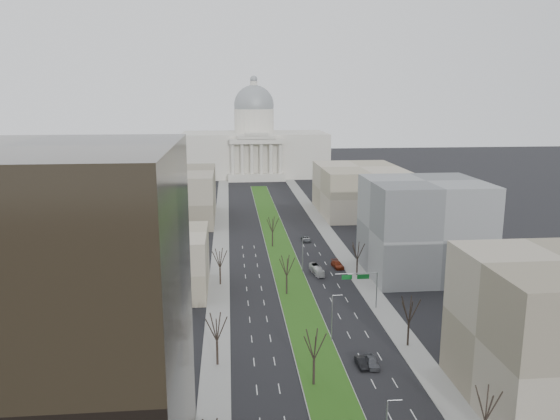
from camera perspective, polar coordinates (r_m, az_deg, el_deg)
ground at (r=164.41m, az=-0.09°, el=-3.86°), size 600.00×600.00×0.00m
median at (r=163.41m, az=-0.06°, el=-3.92°), size 8.00×222.03×0.20m
sidewalk_left at (r=139.89m, az=-6.33°, el=-6.78°), size 5.00×330.00×0.15m
sidewalk_right at (r=143.51m, az=7.86°, el=-6.33°), size 5.00×330.00×0.15m
capitol at (r=308.74m, az=-2.69°, el=6.67°), size 80.00×46.00×55.00m
building_glass_tower at (r=64.78m, az=-25.67°, el=-11.88°), size 34.00×30.00×40.00m
building_beige_left at (r=129.51m, az=-13.37°, el=-5.37°), size 26.00×22.00×14.00m
building_grey_right at (r=142.19m, az=14.77°, el=-1.80°), size 28.00×26.00×24.00m
building_far_left at (r=201.74m, az=-11.12°, el=1.51°), size 30.00×40.00×18.00m
building_far_right at (r=211.55m, az=8.25°, el=2.10°), size 30.00×40.00×18.00m
tree_left_mid at (r=93.54m, az=-6.64°, el=-12.01°), size 5.40×5.40×9.72m
tree_left_far at (r=131.15m, az=-6.31°, el=-4.96°), size 5.28×5.28×9.50m
tree_right_near at (r=77.56m, az=20.79°, el=-18.39°), size 5.16×5.16×9.29m
tree_right_mid at (r=102.22m, az=13.37°, el=-10.03°), size 5.52×5.52×9.94m
tree_right_far at (r=138.76m, az=8.10°, el=-4.19°), size 5.04×5.04×9.07m
tree_median_a at (r=87.18m, az=3.59°, el=-13.81°), size 5.40×5.40×9.72m
tree_median_b at (r=124.09m, az=0.71°, el=-5.80°), size 5.40×5.40×9.72m
tree_median_c at (r=162.47m, az=-0.80°, el=-1.50°), size 5.40×5.40×9.72m
streetlamp_median_b at (r=102.47m, az=5.49°, el=-11.11°), size 1.90×0.20×9.16m
streetlamp_median_c at (r=139.64m, az=2.40°, el=-4.71°), size 1.90×0.20×9.16m
mast_arm_signs at (r=117.71m, az=8.81°, el=-7.40°), size 9.12×0.24×8.09m
car_grey_near at (r=96.60m, az=9.57°, el=-15.34°), size 2.12×4.90×1.65m
car_black at (r=96.27m, az=8.51°, el=-15.49°), size 1.62×4.30×1.40m
car_red at (r=145.64m, az=6.02°, el=-5.70°), size 3.00×5.94×1.65m
car_grey_far at (r=170.47m, az=2.73°, el=-3.04°), size 2.66×5.35×1.45m
box_van at (r=140.02m, az=3.87°, el=-6.28°), size 2.91×7.95×2.16m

